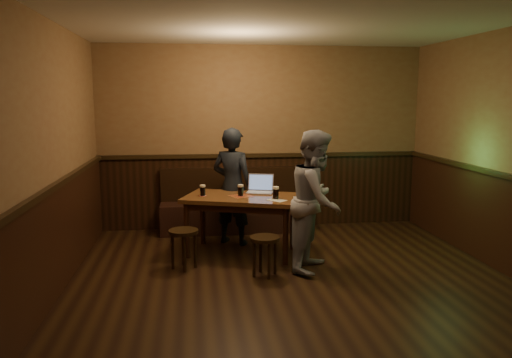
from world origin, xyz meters
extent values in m
cube|color=black|center=(0.00, 0.00, -0.01)|extent=(5.00, 6.00, 0.02)
cube|color=beige|center=(0.00, 0.00, 2.81)|extent=(5.00, 6.00, 0.02)
cube|color=olive|center=(0.00, 3.01, 1.40)|extent=(5.00, 0.02, 2.80)
cube|color=olive|center=(0.00, -3.01, 1.40)|extent=(5.00, 0.02, 2.80)
cube|color=olive|center=(-2.51, 0.00, 1.40)|extent=(0.02, 6.00, 2.80)
cube|color=black|center=(0.00, 2.98, 0.55)|extent=(4.98, 0.04, 1.10)
cube|color=black|center=(-2.48, 0.00, 0.55)|extent=(0.04, 5.98, 1.10)
cube|color=black|center=(0.00, 2.95, 1.13)|extent=(4.98, 0.06, 0.06)
cube|color=black|center=(-2.45, 0.00, 1.13)|extent=(0.06, 5.98, 0.06)
cube|color=black|center=(-0.47, 2.71, 0.23)|extent=(2.20, 0.50, 0.45)
cube|color=black|center=(-0.47, 2.91, 0.70)|extent=(2.20, 0.10, 0.50)
cube|color=brown|center=(-0.47, 1.60, 0.74)|extent=(1.61, 1.24, 0.05)
cube|color=black|center=(-0.47, 1.60, 0.66)|extent=(1.46, 1.08, 0.08)
cube|color=maroon|center=(-0.47, 1.60, 0.76)|extent=(0.35, 0.35, 0.00)
cylinder|color=black|center=(-1.17, 1.50, 0.36)|extent=(0.07, 0.07, 0.71)
cylinder|color=black|center=(-0.95, 2.11, 0.36)|extent=(0.07, 0.07, 0.71)
cylinder|color=black|center=(0.02, 1.08, 0.36)|extent=(0.07, 0.07, 0.71)
cylinder|color=black|center=(0.24, 1.69, 0.36)|extent=(0.07, 0.07, 0.71)
cylinder|color=black|center=(-1.20, 1.10, 0.45)|extent=(0.37, 0.37, 0.04)
cylinder|color=black|center=(-1.07, 1.11, 0.23)|extent=(0.04, 0.04, 0.45)
cylinder|color=black|center=(-1.21, 1.23, 0.23)|extent=(0.04, 0.04, 0.45)
cylinder|color=black|center=(-1.33, 1.09, 0.23)|extent=(0.04, 0.04, 0.45)
cylinder|color=black|center=(-1.19, 0.97, 0.23)|extent=(0.04, 0.04, 0.45)
cylinder|color=black|center=(-0.29, 0.73, 0.44)|extent=(0.41, 0.41, 0.04)
cylinder|color=black|center=(-0.16, 0.76, 0.22)|extent=(0.04, 0.04, 0.44)
cylinder|color=black|center=(-0.32, 0.86, 0.22)|extent=(0.04, 0.04, 0.44)
cylinder|color=black|center=(-0.41, 0.70, 0.22)|extent=(0.04, 0.04, 0.44)
cylinder|color=black|center=(-0.26, 0.61, 0.22)|extent=(0.04, 0.04, 0.44)
cylinder|color=#AA141F|center=(-0.96, 1.67, 0.76)|extent=(0.09, 0.09, 0.00)
cylinder|color=silver|center=(-0.96, 1.67, 0.77)|extent=(0.08, 0.08, 0.00)
cylinder|color=black|center=(-0.96, 1.67, 0.82)|extent=(0.07, 0.07, 0.11)
cylinder|color=beige|center=(-0.96, 1.67, 0.89)|extent=(0.07, 0.07, 0.03)
cylinder|color=#AA141F|center=(-0.47, 1.59, 0.76)|extent=(0.10, 0.10, 0.00)
cylinder|color=silver|center=(-0.47, 1.59, 0.77)|extent=(0.08, 0.08, 0.00)
cylinder|color=black|center=(-0.47, 1.59, 0.83)|extent=(0.07, 0.07, 0.12)
cylinder|color=beige|center=(-0.47, 1.59, 0.90)|extent=(0.07, 0.07, 0.03)
cylinder|color=#AA141F|center=(-0.06, 1.35, 0.76)|extent=(0.10, 0.10, 0.00)
cylinder|color=silver|center=(-0.06, 1.35, 0.77)|extent=(0.09, 0.09, 0.00)
cylinder|color=black|center=(-0.06, 1.35, 0.83)|extent=(0.07, 0.07, 0.12)
cylinder|color=beige|center=(-0.06, 1.35, 0.91)|extent=(0.08, 0.08, 0.03)
cube|color=silver|center=(-0.21, 1.75, 0.77)|extent=(0.40, 0.33, 0.02)
cube|color=#B2B2B7|center=(-0.21, 1.75, 0.78)|extent=(0.35, 0.27, 0.00)
cube|color=silver|center=(-0.17, 1.87, 0.89)|extent=(0.35, 0.17, 0.22)
cube|color=#546C9C|center=(-0.18, 1.86, 0.89)|extent=(0.31, 0.14, 0.19)
cube|color=silver|center=(-0.06, 1.27, 0.76)|extent=(0.26, 0.26, 0.00)
imported|color=black|center=(-0.54, 2.08, 0.81)|extent=(0.70, 0.63, 1.61)
imported|color=#97989D|center=(0.35, 0.90, 0.82)|extent=(0.93, 1.00, 1.65)
camera|label=1|loc=(-1.08, -4.66, 2.00)|focal=35.00mm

